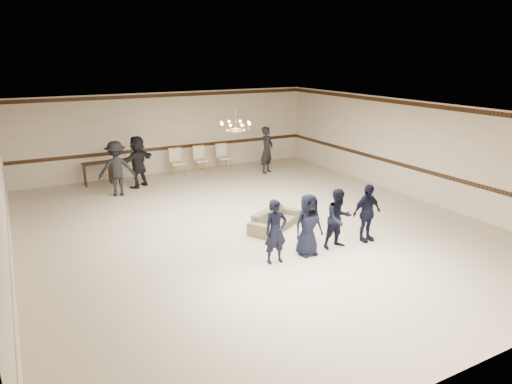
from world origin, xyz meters
TOP-DOWN VIEW (x-y plane):
  - room at (0.00, 0.00)m, footprint 12.01×14.01m
  - chair_rail at (0.00, 6.99)m, footprint 12.00×0.02m
  - crown_molding at (0.00, 6.99)m, footprint 12.00×0.02m
  - chandelier at (0.00, 1.00)m, footprint 0.94×0.94m
  - boy_a at (-0.64, -2.35)m, footprint 0.57×0.40m
  - boy_b at (0.26, -2.35)m, footprint 0.74×0.49m
  - boy_c at (1.16, -2.35)m, footprint 0.75×0.59m
  - boy_d at (2.06, -2.35)m, footprint 0.90×0.41m
  - settee at (0.44, -0.48)m, footprint 1.87×1.45m
  - adult_left at (-2.66, 4.72)m, footprint 1.29×0.85m
  - adult_mid at (-1.76, 5.42)m, footprint 1.76×1.38m
  - adult_right at (3.34, 5.02)m, footprint 0.82×0.75m
  - banquet_chair_left at (-0.02, 6.24)m, footprint 0.56×0.56m
  - banquet_chair_mid at (0.98, 6.24)m, footprint 0.52×0.52m
  - banquet_chair_right at (1.98, 6.24)m, footprint 0.55×0.55m
  - console_table at (-3.02, 6.44)m, footprint 1.03×0.49m

SIDE VIEW (x-z plane):
  - settee at x=0.44m, z-range 0.00..0.51m
  - console_table at x=-3.02m, z-range 0.00..0.84m
  - banquet_chair_left at x=-0.02m, z-range 0.00..1.06m
  - banquet_chair_mid at x=0.98m, z-range 0.00..1.06m
  - banquet_chair_right at x=1.98m, z-range 0.00..1.06m
  - boy_a at x=-0.64m, z-range 0.00..1.51m
  - boy_b at x=0.26m, z-range 0.00..1.51m
  - boy_c at x=1.16m, z-range 0.00..1.51m
  - boy_d at x=2.06m, z-range 0.00..1.51m
  - adult_left at x=-2.66m, z-range 0.00..1.87m
  - adult_mid at x=-1.76m, z-range 0.00..1.87m
  - adult_right at x=3.34m, z-range 0.00..1.87m
  - chair_rail at x=0.00m, z-range 0.93..1.07m
  - room at x=0.00m, z-range -0.01..3.20m
  - chandelier at x=0.00m, z-range 2.43..3.32m
  - crown_molding at x=0.00m, z-range 3.01..3.15m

